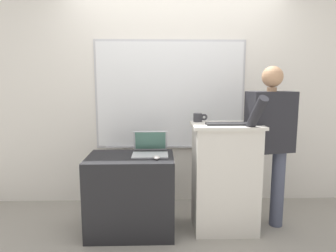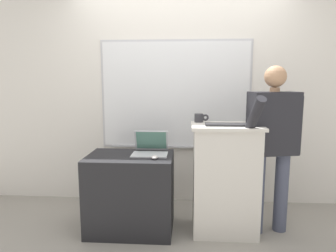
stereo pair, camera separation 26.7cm
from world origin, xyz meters
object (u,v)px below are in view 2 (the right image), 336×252
(computer_mouse_by_laptop, at_px, (155,157))
(side_desk, at_px, (131,193))
(person_presenter, at_px, (272,139))
(wireless_keyboard, at_px, (230,125))
(lectern_podium, at_px, (225,179))
(laptop, at_px, (151,147))
(computer_mouse_by_keyboard, at_px, (258,124))
(coffee_mug, at_px, (200,118))

(computer_mouse_by_laptop, bearing_deg, side_desk, 154.48)
(person_presenter, height_order, wireless_keyboard, person_presenter)
(lectern_podium, relative_size, laptop, 3.10)
(lectern_podium, distance_m, computer_mouse_by_laptop, 0.72)
(laptop, height_order, computer_mouse_by_keyboard, computer_mouse_by_keyboard)
(person_presenter, relative_size, laptop, 4.69)
(coffee_mug, bearing_deg, computer_mouse_by_keyboard, -22.36)
(coffee_mug, bearing_deg, person_presenter, -11.66)
(side_desk, bearing_deg, computer_mouse_by_laptop, -25.52)
(side_desk, xyz_separation_m, laptop, (0.19, 0.10, 0.44))
(laptop, bearing_deg, lectern_podium, -6.24)
(wireless_keyboard, bearing_deg, lectern_podium, 109.14)
(side_desk, xyz_separation_m, person_presenter, (1.35, 0.04, 0.55))
(lectern_podium, xyz_separation_m, wireless_keyboard, (0.02, -0.06, 0.54))
(lectern_podium, distance_m, side_desk, 0.93)
(person_presenter, bearing_deg, laptop, 165.31)
(computer_mouse_by_laptop, bearing_deg, computer_mouse_by_keyboard, 5.48)
(wireless_keyboard, distance_m, coffee_mug, 0.35)
(person_presenter, relative_size, computer_mouse_by_keyboard, 16.04)
(computer_mouse_by_laptop, relative_size, computer_mouse_by_keyboard, 1.00)
(side_desk, bearing_deg, computer_mouse_by_keyboard, -1.45)
(side_desk, bearing_deg, person_presenter, 1.84)
(person_presenter, relative_size, coffee_mug, 11.26)
(computer_mouse_by_keyboard, relative_size, coffee_mug, 0.70)
(person_presenter, xyz_separation_m, coffee_mug, (-0.68, 0.14, 0.17))
(wireless_keyboard, bearing_deg, computer_mouse_by_keyboard, 1.25)
(side_desk, bearing_deg, laptop, 28.72)
(wireless_keyboard, xyz_separation_m, coffee_mug, (-0.27, 0.22, 0.03))
(computer_mouse_by_laptop, bearing_deg, coffee_mug, 35.90)
(side_desk, xyz_separation_m, coffee_mug, (0.67, 0.18, 0.72))
(lectern_podium, height_order, coffee_mug, coffee_mug)
(side_desk, distance_m, computer_mouse_by_keyboard, 1.38)
(laptop, height_order, computer_mouse_by_laptop, laptop)
(lectern_podium, relative_size, computer_mouse_by_laptop, 10.59)
(lectern_podium, bearing_deg, wireless_keyboard, -70.86)
(side_desk, relative_size, coffee_mug, 5.77)
(side_desk, xyz_separation_m, computer_mouse_by_keyboard, (1.19, -0.03, 0.70))
(wireless_keyboard, bearing_deg, side_desk, 177.83)
(laptop, xyz_separation_m, computer_mouse_by_laptop, (0.06, -0.22, -0.05))
(lectern_podium, relative_size, side_desk, 1.29)
(lectern_podium, xyz_separation_m, computer_mouse_by_keyboard, (0.27, -0.05, 0.54))
(lectern_podium, bearing_deg, person_presenter, 2.68)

